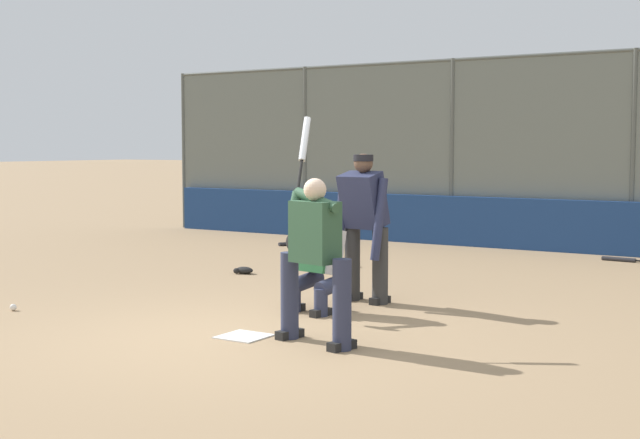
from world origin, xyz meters
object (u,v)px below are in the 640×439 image
fielding_glove_on_dirt (243,270)px  baseball_loose (13,307)px  spare_bat_near_backstop (623,260)px  spare_bat_by_padding (351,262)px  batter_at_plate (315,254)px  umpire_home (364,223)px  spare_bat_third_base_side (293,243)px  catcher_behind_plate (317,258)px

fielding_glove_on_dirt → baseball_loose: fielding_glove_on_dirt is taller
spare_bat_near_backstop → spare_bat_by_padding: (3.41, 2.55, 0.00)m
batter_at_plate → fielding_glove_on_dirt: (3.24, -3.21, -0.77)m
spare_bat_by_padding → fielding_glove_on_dirt: fielding_glove_on_dirt is taller
batter_at_plate → umpire_home: bearing=-59.3°
umpire_home → spare_bat_third_base_side: umpire_home is taller
spare_bat_third_base_side → fielding_glove_on_dirt: (-1.42, 3.37, 0.02)m
catcher_behind_plate → baseball_loose: catcher_behind_plate is taller
catcher_behind_plate → spare_bat_third_base_side: (3.84, -5.26, -0.55)m
spare_bat_near_backstop → fielding_glove_on_dirt: size_ratio=3.38×
spare_bat_by_padding → baseball_loose: 5.37m
baseball_loose → catcher_behind_plate: bearing=-149.1°
catcher_behind_plate → spare_bat_near_backstop: bearing=-96.6°
batter_at_plate → spare_bat_by_padding: (2.45, -4.85, -0.79)m
catcher_behind_plate → batter_at_plate: bearing=131.3°
batter_at_plate → baseball_loose: batter_at_plate is taller
spare_bat_by_padding → spare_bat_third_base_side: 2.81m
catcher_behind_plate → umpire_home: bearing=-90.0°
spare_bat_near_backstop → fielding_glove_on_dirt: 5.94m
batter_at_plate → spare_bat_near_backstop: batter_at_plate is taller
catcher_behind_plate → baseball_loose: bearing=40.6°
spare_bat_by_padding → umpire_home: bearing=-14.8°
catcher_behind_plate → baseball_loose: size_ratio=15.31×
fielding_glove_on_dirt → spare_bat_near_backstop: bearing=-135.2°
spare_bat_by_padding → spare_bat_third_base_side: (2.21, -1.73, 0.00)m
catcher_behind_plate → spare_bat_near_backstop: size_ratio=1.23×
catcher_behind_plate → umpire_home: size_ratio=0.66×
spare_bat_near_backstop → spare_bat_by_padding: size_ratio=1.32×
umpire_home → spare_bat_third_base_side: size_ratio=2.29×
spare_bat_near_backstop → baseball_loose: bearing=63.7°
umpire_home → spare_bat_third_base_side: (3.98, -4.48, -0.88)m
batter_at_plate → catcher_behind_plate: size_ratio=1.83×
batter_at_plate → spare_bat_near_backstop: 7.50m
batter_at_plate → spare_bat_by_padding: size_ratio=2.96×
catcher_behind_plate → spare_bat_third_base_side: bearing=-44.1°
spare_bat_near_backstop → spare_bat_third_base_side: (5.62, 0.82, 0.00)m
fielding_glove_on_dirt → spare_bat_third_base_side: bearing=-67.2°
batter_at_plate → umpire_home: (0.68, -2.11, 0.10)m
spare_bat_third_base_side → fielding_glove_on_dirt: fielding_glove_on_dirt is taller
catcher_behind_plate → umpire_home: 0.86m
spare_bat_by_padding → fielding_glove_on_dirt: (0.79, 1.64, 0.02)m
umpire_home → catcher_behind_plate: bearing=88.0°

